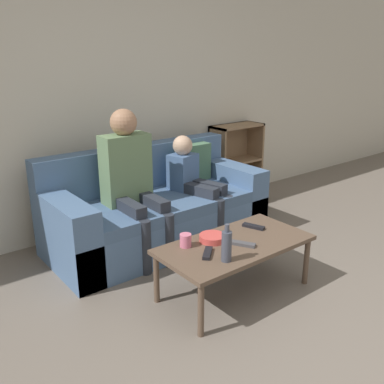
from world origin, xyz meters
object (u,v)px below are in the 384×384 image
(coffee_table, at_px, (235,247))
(tv_remote_2, at_px, (254,226))
(cup_near, at_px, (186,240))
(tv_remote_1, at_px, (208,253))
(couch, at_px, (157,211))
(tv_remote_0, at_px, (243,244))
(person_child, at_px, (195,180))
(bookshelf, at_px, (232,169))
(bottle, at_px, (227,246))
(person_adult, at_px, (130,173))
(snack_bowl, at_px, (212,238))

(coffee_table, height_order, tv_remote_2, tv_remote_2)
(cup_near, distance_m, tv_remote_1, 0.19)
(couch, relative_size, tv_remote_0, 11.28)
(person_child, bearing_deg, couch, 145.68)
(couch, height_order, bookshelf, bookshelf)
(couch, height_order, cup_near, couch)
(bottle, bearing_deg, couch, 76.67)
(person_child, height_order, tv_remote_1, person_child)
(person_child, distance_m, tv_remote_2, 0.87)
(person_adult, height_order, snack_bowl, person_adult)
(cup_near, height_order, tv_remote_1, cup_near)
(bookshelf, relative_size, person_child, 0.93)
(bookshelf, relative_size, tv_remote_0, 5.06)
(coffee_table, bearing_deg, person_child, 67.29)
(tv_remote_0, distance_m, snack_bowl, 0.22)
(cup_near, height_order, tv_remote_0, cup_near)
(couch, distance_m, cup_near, 1.00)
(tv_remote_0, bearing_deg, tv_remote_1, 141.31)
(person_adult, height_order, tv_remote_2, person_adult)
(couch, xyz_separation_m, person_child, (0.34, -0.12, 0.26))
(bookshelf, height_order, snack_bowl, bookshelf)
(person_adult, xyz_separation_m, cup_near, (-0.08, -0.84, -0.27))
(cup_near, bearing_deg, person_adult, 84.79)
(couch, xyz_separation_m, bookshelf, (1.36, 0.46, 0.07))
(bookshelf, bearing_deg, cup_near, -141.57)
(couch, bearing_deg, person_adult, -166.87)
(tv_remote_1, bearing_deg, cup_near, 149.26)
(couch, bearing_deg, tv_remote_2, -76.76)
(coffee_table, distance_m, snack_bowl, 0.17)
(person_adult, bearing_deg, tv_remote_2, -59.20)
(coffee_table, bearing_deg, couch, 86.82)
(cup_near, xyz_separation_m, tv_remote_0, (0.32, -0.23, -0.03))
(person_adult, xyz_separation_m, tv_remote_2, (0.52, -0.91, -0.31))
(bookshelf, distance_m, tv_remote_1, 2.30)
(bookshelf, distance_m, coffee_table, 2.09)
(bookshelf, bearing_deg, couch, -161.32)
(tv_remote_2, relative_size, bottle, 0.70)
(bookshelf, height_order, cup_near, bookshelf)
(person_adult, distance_m, snack_bowl, 0.95)
(coffee_table, relative_size, snack_bowl, 5.87)
(couch, height_order, bottle, couch)
(person_child, height_order, tv_remote_2, person_child)
(person_adult, height_order, tv_remote_0, person_adult)
(person_child, distance_m, snack_bowl, 0.98)
(cup_near, distance_m, bottle, 0.34)
(person_child, distance_m, tv_remote_0, 1.10)
(bottle, bearing_deg, tv_remote_0, 21.11)
(person_adult, xyz_separation_m, tv_remote_0, (0.24, -1.08, -0.31))
(couch, distance_m, bottle, 1.29)
(person_adult, xyz_separation_m, snack_bowl, (0.13, -0.89, -0.30))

